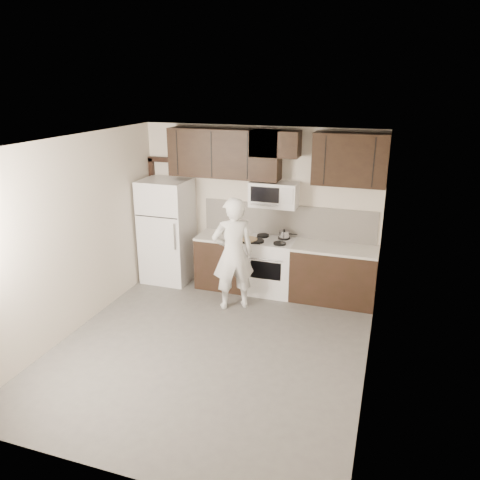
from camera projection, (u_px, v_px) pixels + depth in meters
The scene contains 14 objects.
floor at pixel (211, 347), 6.25m from camera, with size 4.50×4.50×0.00m, color #565351.
back_wall at pixel (259, 208), 7.83m from camera, with size 4.00×4.00×0.00m, color beige.
ceiling at pixel (206, 142), 5.37m from camera, with size 4.50×4.50×0.00m, color white.
counter_run at pixel (288, 268), 7.66m from camera, with size 2.95×0.64×0.91m.
stove at pixel (270, 266), 7.75m from camera, with size 0.76×0.66×0.94m.
backsplash at pixel (288, 221), 7.73m from camera, with size 2.90×0.02×0.54m, color silver.
upper_cabinets at pixel (269, 154), 7.31m from camera, with size 3.48×0.35×0.78m.
microwave at pixel (274, 194), 7.47m from camera, with size 0.76×0.42×0.40m.
refrigerator at pixel (167, 231), 8.11m from camera, with size 0.80×0.76×1.80m.
door_trim at pixel (156, 205), 8.40m from camera, with size 0.50×0.08×2.12m.
saucepan at pixel (284, 235), 7.66m from camera, with size 0.31×0.18×0.17m.
baking_tray at pixel (249, 240), 7.57m from camera, with size 0.40×0.30×0.02m, color black.
pizza at pixel (249, 239), 7.57m from camera, with size 0.27×0.27×0.02m, color #C9B887.
person at pixel (233, 254), 7.09m from camera, with size 0.64×0.42×1.77m, color white.
Camera 1 is at (2.08, -5.05, 3.37)m, focal length 35.00 mm.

